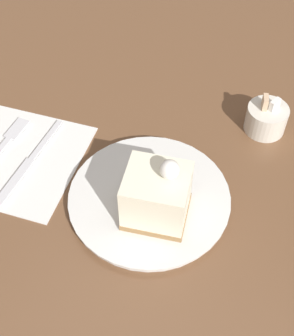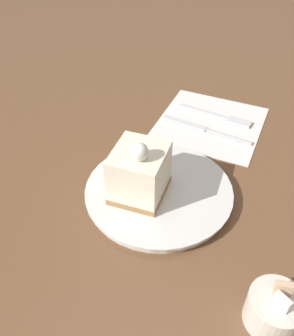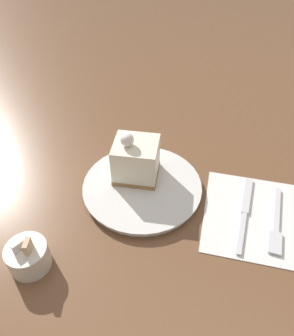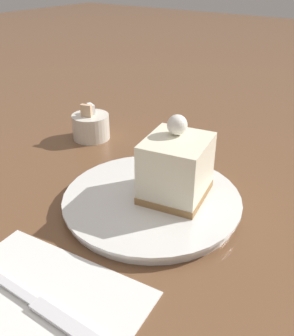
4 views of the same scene
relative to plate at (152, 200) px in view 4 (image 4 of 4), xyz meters
name	(u,v)px [view 4 (image 4 of 4)]	position (x,y,z in m)	size (l,w,h in m)	color
ground_plane	(150,218)	(-0.02, -0.01, -0.01)	(4.00, 4.00, 0.00)	brown
plate	(152,200)	(0.00, 0.00, 0.00)	(0.24, 0.24, 0.02)	silver
cake_slice	(176,167)	(0.02, -0.02, 0.05)	(0.10, 0.09, 0.11)	#9E7547
napkin	(12,327)	(-0.23, -0.01, -0.01)	(0.23, 0.22, 0.00)	white
knife	(47,311)	(-0.20, -0.02, 0.00)	(0.02, 0.19, 0.00)	silver
sugar_bowl	(91,126)	(0.12, 0.22, 0.01)	(0.07, 0.07, 0.07)	silver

